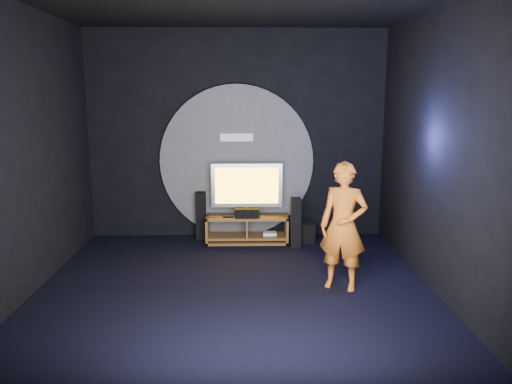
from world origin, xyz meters
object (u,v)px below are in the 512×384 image
at_px(tv, 247,187).
at_px(tower_speaker_left, 201,216).
at_px(subwoofer, 306,233).
at_px(media_console, 247,231).
at_px(tower_speaker_right, 296,223).
at_px(player, 343,226).

bearing_deg(tv, tower_speaker_left, 169.05).
xyz_separation_m(tv, tower_speaker_left, (-0.78, 0.15, -0.52)).
bearing_deg(tv, subwoofer, -4.81).
relative_size(media_console, tower_speaker_right, 1.67).
bearing_deg(tower_speaker_right, tv, 155.04).
bearing_deg(tower_speaker_right, tower_speaker_left, 161.76).
relative_size(tv, subwoofer, 3.67).
bearing_deg(tower_speaker_right, player, -76.39).
distance_m(tv, tower_speaker_right, 1.00).
xyz_separation_m(tower_speaker_left, tower_speaker_right, (1.56, -0.51, 0.00)).
height_order(tv, tower_speaker_left, tv).
bearing_deg(subwoofer, media_console, 179.10).
xyz_separation_m(tower_speaker_right, player, (0.42, -1.73, 0.41)).
relative_size(media_console, player, 0.84).
bearing_deg(tower_speaker_right, subwoofer, 54.59).
height_order(tower_speaker_left, tower_speaker_right, same).
xyz_separation_m(media_console, subwoofer, (0.97, -0.02, -0.04)).
distance_m(tower_speaker_right, subwoofer, 0.42).
bearing_deg(subwoofer, tower_speaker_left, 172.45).
height_order(media_console, player, player).
distance_m(media_console, tower_speaker_right, 0.85).
bearing_deg(tower_speaker_left, player, -48.59).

